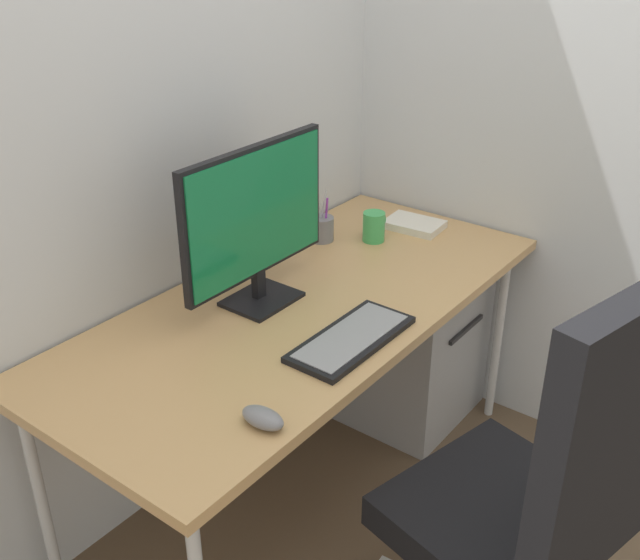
# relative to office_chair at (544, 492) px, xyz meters

# --- Properties ---
(ground_plane) EXTENTS (8.00, 8.00, 0.00)m
(ground_plane) POSITION_rel_office_chair_xyz_m (0.16, 0.82, -0.57)
(ground_plane) COLOR brown
(wall_back) EXTENTS (3.48, 0.04, 2.80)m
(wall_back) POSITION_rel_office_chair_xyz_m (0.16, 1.21, 0.83)
(wall_back) COLOR silver
(wall_back) RESTS_ON ground_plane
(wall_side_right) EXTENTS (0.04, 2.57, 2.80)m
(wall_side_right) POSITION_rel_office_chair_xyz_m (1.01, 0.55, 0.83)
(wall_side_right) COLOR silver
(wall_side_right) RESTS_ON ground_plane
(desk) EXTENTS (1.63, 0.73, 0.72)m
(desk) POSITION_rel_office_chair_xyz_m (0.16, 0.82, 0.11)
(desk) COLOR tan
(desk) RESTS_ON ground_plane
(office_chair) EXTENTS (0.65, 0.65, 1.12)m
(office_chair) POSITION_rel_office_chair_xyz_m (0.00, 0.00, 0.00)
(office_chair) COLOR black
(office_chair) RESTS_ON ground_plane
(filing_cabinet) EXTENTS (0.46, 0.49, 0.62)m
(filing_cabinet) POSITION_rel_office_chair_xyz_m (0.75, 0.81, -0.26)
(filing_cabinet) COLOR #9EA0A5
(filing_cabinet) RESTS_ON ground_plane
(monitor) EXTENTS (0.54, 0.16, 0.46)m
(monitor) POSITION_rel_office_chair_xyz_m (0.09, 0.92, 0.41)
(monitor) COLOR black
(monitor) RESTS_ON desk
(keyboard) EXTENTS (0.38, 0.17, 0.02)m
(keyboard) POSITION_rel_office_chair_xyz_m (0.06, 0.58, 0.16)
(keyboard) COLOR black
(keyboard) RESTS_ON desk
(mouse) EXTENTS (0.06, 0.11, 0.04)m
(mouse) POSITION_rel_office_chair_xyz_m (-0.34, 0.53, 0.17)
(mouse) COLOR slate
(mouse) RESTS_ON desk
(pen_holder) EXTENTS (0.08, 0.08, 0.18)m
(pen_holder) POSITION_rel_office_chair_xyz_m (0.54, 1.04, 0.19)
(pen_holder) COLOR slate
(pen_holder) RESTS_ON desk
(notebook) EXTENTS (0.15, 0.21, 0.03)m
(notebook) POSITION_rel_office_chair_xyz_m (0.82, 0.84, 0.16)
(notebook) COLOR silver
(notebook) RESTS_ON desk
(coffee_mug) EXTENTS (0.11, 0.07, 0.10)m
(coffee_mug) POSITION_rel_office_chair_xyz_m (0.64, 0.89, 0.20)
(coffee_mug) COLOR #3FAD59
(coffee_mug) RESTS_ON desk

